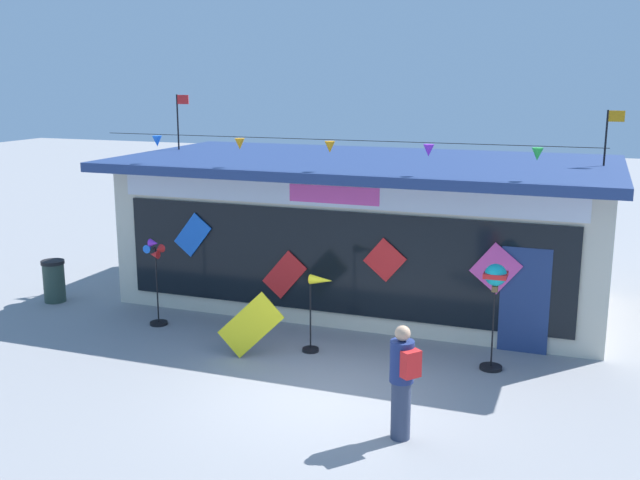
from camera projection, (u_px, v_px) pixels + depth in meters
ground_plane at (328, 394)px, 12.01m from camera, size 80.00×80.00×0.00m
kite_shop_building at (368, 228)px, 16.94m from camera, size 10.74×5.59×4.61m
wind_spinner_far_left at (155, 270)px, 15.11m from camera, size 0.41×0.36×1.83m
wind_spinner_left at (317, 300)px, 13.63m from camera, size 0.59×0.31×1.50m
wind_spinner_center_left at (495, 287)px, 12.73m from camera, size 0.39×0.39×1.91m
person_near_camera at (402, 380)px, 10.36m from camera, size 0.47×0.45×1.68m
trash_bin at (54, 281)px, 16.87m from camera, size 0.52×0.52×0.96m
display_kite_on_ground at (251, 325)px, 13.48m from camera, size 1.23×0.30×1.23m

